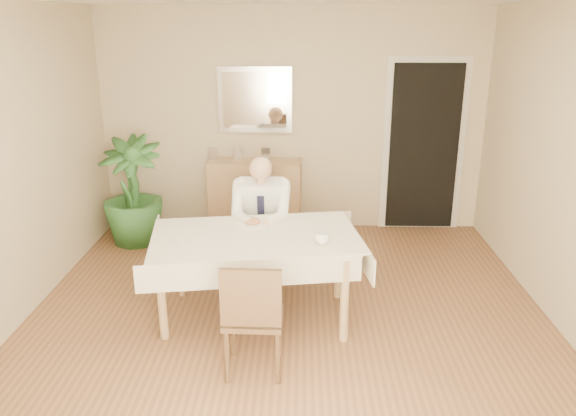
{
  "coord_description": "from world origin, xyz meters",
  "views": [
    {
      "loc": [
        0.11,
        -4.07,
        2.45
      ],
      "look_at": [
        0.0,
        0.35,
        0.95
      ],
      "focal_mm": 35.0,
      "sensor_mm": 36.0,
      "label": 1
    }
  ],
  "objects_px": {
    "dining_table": "(256,244)",
    "sideboard": "(255,196)",
    "coffee_mug": "(322,238)",
    "potted_palm": "(132,191)",
    "chair_far": "(263,227)",
    "seated_man": "(261,218)",
    "chair_near": "(253,313)"
  },
  "relations": [
    {
      "from": "chair_near",
      "to": "seated_man",
      "type": "xyz_separation_m",
      "value": [
        -0.04,
        1.43,
        0.2
      ]
    },
    {
      "from": "dining_table",
      "to": "chair_near",
      "type": "distance_m",
      "value": 0.86
    },
    {
      "from": "chair_far",
      "to": "potted_palm",
      "type": "distance_m",
      "value": 1.71
    },
    {
      "from": "seated_man",
      "to": "chair_near",
      "type": "bearing_deg",
      "value": -88.34
    },
    {
      "from": "coffee_mug",
      "to": "chair_far",
      "type": "bearing_deg",
      "value": 117.07
    },
    {
      "from": "chair_far",
      "to": "sideboard",
      "type": "height_order",
      "value": "chair_far"
    },
    {
      "from": "chair_near",
      "to": "potted_palm",
      "type": "bearing_deg",
      "value": 123.28
    },
    {
      "from": "seated_man",
      "to": "sideboard",
      "type": "height_order",
      "value": "seated_man"
    },
    {
      "from": "coffee_mug",
      "to": "potted_palm",
      "type": "height_order",
      "value": "potted_palm"
    },
    {
      "from": "sideboard",
      "to": "seated_man",
      "type": "bearing_deg",
      "value": -80.53
    },
    {
      "from": "chair_far",
      "to": "seated_man",
      "type": "relative_size",
      "value": 0.71
    },
    {
      "from": "seated_man",
      "to": "coffee_mug",
      "type": "bearing_deg",
      "value": -54.99
    },
    {
      "from": "coffee_mug",
      "to": "sideboard",
      "type": "height_order",
      "value": "sideboard"
    },
    {
      "from": "dining_table",
      "to": "seated_man",
      "type": "relative_size",
      "value": 1.5
    },
    {
      "from": "chair_near",
      "to": "seated_man",
      "type": "distance_m",
      "value": 1.45
    },
    {
      "from": "dining_table",
      "to": "potted_palm",
      "type": "height_order",
      "value": "potted_palm"
    },
    {
      "from": "seated_man",
      "to": "potted_palm",
      "type": "xyz_separation_m",
      "value": [
        -1.52,
        1.07,
        -0.08
      ]
    },
    {
      "from": "coffee_mug",
      "to": "dining_table",
      "type": "bearing_deg",
      "value": 161.75
    },
    {
      "from": "dining_table",
      "to": "potted_palm",
      "type": "xyz_separation_m",
      "value": [
        -1.52,
        1.66,
        -0.06
      ]
    },
    {
      "from": "potted_palm",
      "to": "chair_far",
      "type": "bearing_deg",
      "value": -27.32
    },
    {
      "from": "sideboard",
      "to": "chair_far",
      "type": "bearing_deg",
      "value": -79.0
    },
    {
      "from": "dining_table",
      "to": "sideboard",
      "type": "xyz_separation_m",
      "value": [
        -0.17,
        2.09,
        -0.24
      ]
    },
    {
      "from": "seated_man",
      "to": "potted_palm",
      "type": "bearing_deg",
      "value": 144.82
    },
    {
      "from": "chair_far",
      "to": "sideboard",
      "type": "relative_size",
      "value": 0.81
    },
    {
      "from": "chair_far",
      "to": "seated_man",
      "type": "height_order",
      "value": "seated_man"
    },
    {
      "from": "coffee_mug",
      "to": "chair_near",
      "type": "bearing_deg",
      "value": -127.0
    },
    {
      "from": "chair_far",
      "to": "seated_man",
      "type": "bearing_deg",
      "value": -88.35
    },
    {
      "from": "dining_table",
      "to": "seated_man",
      "type": "bearing_deg",
      "value": 81.22
    },
    {
      "from": "coffee_mug",
      "to": "sideboard",
      "type": "bearing_deg",
      "value": 107.44
    },
    {
      "from": "dining_table",
      "to": "chair_far",
      "type": "distance_m",
      "value": 0.9
    },
    {
      "from": "dining_table",
      "to": "sideboard",
      "type": "relative_size",
      "value": 1.72
    },
    {
      "from": "seated_man",
      "to": "potted_palm",
      "type": "relative_size",
      "value": 1.02
    }
  ]
}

